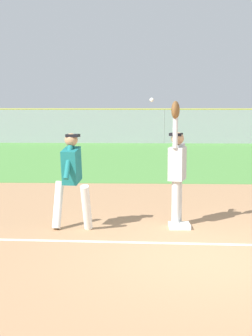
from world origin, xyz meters
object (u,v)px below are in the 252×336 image
object	(u,v)px
baseball	(152,100)
parked_car_tan	(225,129)
parked_car_silver	(134,129)
runner	(72,174)
parked_car_green	(51,128)
fielder	(177,165)
first_base	(179,226)

from	to	relation	value
baseball	parked_car_tan	bearing A→B (deg)	78.30
parked_car_silver	parked_car_tan	size ratio (longest dim) A/B	0.99
baseball	parked_car_tan	size ratio (longest dim) A/B	0.02
runner	parked_car_green	xyz separation A→B (m)	(-4.80, 23.51, -0.32)
fielder	parked_car_tan	bearing A→B (deg)	-85.93
parked_car_green	runner	bearing A→B (deg)	-82.89
baseball	parked_car_silver	xyz separation A→B (m)	(-0.92, 23.01, -1.62)
fielder	parked_car_silver	xyz separation A→B (m)	(-1.39, 22.88, -0.45)
fielder	parked_car_tan	world-z (taller)	fielder
fielder	runner	world-z (taller)	fielder
first_base	baseball	bearing A→B (deg)	176.01
parked_car_green	parked_car_silver	size ratio (longest dim) A/B	1.02
fielder	baseball	size ratio (longest dim) A/B	30.81
parked_car_silver	parked_car_green	bearing A→B (deg)	175.82
runner	baseball	world-z (taller)	baseball
fielder	baseball	world-z (taller)	baseball
first_base	parked_car_green	xyz separation A→B (m)	(-6.71, 23.31, 0.63)
fielder	baseball	distance (m)	1.28
first_base	baseball	size ratio (longest dim) A/B	5.14
first_base	parked_car_green	distance (m)	24.26
fielder	parked_car_silver	bearing A→B (deg)	-71.81
baseball	parked_car_tan	world-z (taller)	baseball
first_base	runner	distance (m)	2.15
parked_car_green	parked_car_silver	world-z (taller)	same
runner	parked_car_tan	xyz separation A→B (m)	(6.20, 23.40, -0.32)
fielder	parked_car_silver	distance (m)	22.92
baseball	parked_car_silver	distance (m)	23.09
first_base	parked_car_silver	world-z (taller)	parked_car_silver
parked_car_silver	parked_car_tan	xyz separation A→B (m)	(5.71, 0.15, 0.00)
runner	parked_car_silver	bearing A→B (deg)	94.79
parked_car_tan	parked_car_green	bearing A→B (deg)	-178.00
first_base	parked_car_silver	distance (m)	23.10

